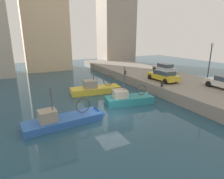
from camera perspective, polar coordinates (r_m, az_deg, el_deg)
water_surface at (r=16.56m, az=0.02°, el=-7.87°), size 80.00×80.00×0.00m
quay_wall at (r=23.60m, az=25.74°, el=-0.57°), size 9.00×56.00×1.20m
fishing_boat_teal at (r=19.46m, az=6.06°, el=-3.83°), size 5.85×2.82×4.69m
fishing_boat_blue at (r=15.54m, az=-13.20°, el=-9.57°), size 6.96×2.32×3.96m
fishing_boat_yellow at (r=22.96m, az=-4.25°, el=-0.59°), size 6.92×2.71×4.22m
parked_car_yellow at (r=24.46m, az=15.43°, el=4.20°), size 1.99×4.26×1.39m
parked_car_silver at (r=30.64m, az=15.81°, el=6.46°), size 2.00×4.03×1.34m
mooring_bollard_mid at (r=21.67m, az=15.10°, el=1.53°), size 0.28×0.28×0.55m
mooring_bollard_north at (r=27.94m, az=4.13°, el=5.27°), size 0.28×0.28×0.55m
quay_streetlamp at (r=24.43m, az=28.01°, el=8.94°), size 0.36×0.36×4.83m
waterfront_building_west at (r=41.36m, az=-20.37°, el=21.10°), size 8.78×7.62×21.88m
waterfront_building_west_mid at (r=47.73m, az=1.27°, el=19.31°), size 8.19×6.34×18.66m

